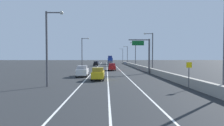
# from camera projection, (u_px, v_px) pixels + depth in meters

# --- Properties ---
(ground_plane) EXTENTS (320.00, 320.00, 0.00)m
(ground_plane) POSITION_uv_depth(u_px,v_px,m) (112.00, 66.00, 69.34)
(ground_plane) COLOR #26282B
(lane_stripe_left) EXTENTS (0.16, 130.00, 0.00)m
(lane_stripe_left) POSITION_uv_depth(u_px,v_px,m) (97.00, 68.00, 60.18)
(lane_stripe_left) COLOR silver
(lane_stripe_left) RESTS_ON ground_plane
(lane_stripe_center) EXTENTS (0.16, 130.00, 0.00)m
(lane_stripe_center) POSITION_uv_depth(u_px,v_px,m) (107.00, 68.00, 60.29)
(lane_stripe_center) COLOR silver
(lane_stripe_center) RESTS_ON ground_plane
(lane_stripe_right) EXTENTS (0.16, 130.00, 0.00)m
(lane_stripe_right) POSITION_uv_depth(u_px,v_px,m) (118.00, 68.00, 60.40)
(lane_stripe_right) COLOR silver
(lane_stripe_right) RESTS_ON ground_plane
(jersey_barrier_right) EXTENTS (0.60, 120.00, 1.10)m
(jersey_barrier_right) POSITION_uv_depth(u_px,v_px,m) (146.00, 69.00, 45.58)
(jersey_barrier_right) COLOR #9E998E
(jersey_barrier_right) RESTS_ON ground_plane
(overhead_sign_gantry) EXTENTS (4.68, 0.36, 7.50)m
(overhead_sign_gantry) POSITION_uv_depth(u_px,v_px,m) (146.00, 52.00, 39.29)
(overhead_sign_gantry) COLOR #47474C
(overhead_sign_gantry) RESTS_ON ground_plane
(speed_advisory_sign) EXTENTS (0.60, 0.11, 3.00)m
(speed_advisory_sign) POSITION_uv_depth(u_px,v_px,m) (189.00, 74.00, 19.74)
(speed_advisory_sign) COLOR #4C4C51
(speed_advisory_sign) RESTS_ON ground_plane
(lamp_post_right_near) EXTENTS (2.14, 0.44, 9.08)m
(lamp_post_right_near) POSITION_uv_depth(u_px,v_px,m) (222.00, 38.00, 16.20)
(lamp_post_right_near) COLOR #4C4C51
(lamp_post_right_near) RESTS_ON ground_plane
(lamp_post_right_second) EXTENTS (2.14, 0.44, 9.08)m
(lamp_post_right_second) POSITION_uv_depth(u_px,v_px,m) (151.00, 50.00, 40.99)
(lamp_post_right_second) COLOR #4C4C51
(lamp_post_right_second) RESTS_ON ground_plane
(lamp_post_right_third) EXTENTS (2.14, 0.44, 9.08)m
(lamp_post_right_third) POSITION_uv_depth(u_px,v_px,m) (135.00, 52.00, 65.79)
(lamp_post_right_third) COLOR #4C4C51
(lamp_post_right_third) RESTS_ON ground_plane
(lamp_post_right_fourth) EXTENTS (2.14, 0.44, 9.08)m
(lamp_post_right_fourth) POSITION_uv_depth(u_px,v_px,m) (127.00, 54.00, 90.59)
(lamp_post_right_fourth) COLOR #4C4C51
(lamp_post_right_fourth) RESTS_ON ground_plane
(lamp_post_right_fifth) EXTENTS (2.14, 0.44, 9.08)m
(lamp_post_right_fifth) POSITION_uv_depth(u_px,v_px,m) (122.00, 55.00, 115.38)
(lamp_post_right_fifth) COLOR #4C4C51
(lamp_post_right_fifth) RESTS_ON ground_plane
(lamp_post_left_near) EXTENTS (2.14, 0.44, 9.08)m
(lamp_post_left_near) POSITION_uv_depth(u_px,v_px,m) (49.00, 43.00, 21.67)
(lamp_post_left_near) COLOR #4C4C51
(lamp_post_left_near) RESTS_ON ground_plane
(lamp_post_left_mid) EXTENTS (2.14, 0.44, 9.08)m
(lamp_post_left_mid) POSITION_uv_depth(u_px,v_px,m) (83.00, 51.00, 51.43)
(lamp_post_left_mid) COLOR #4C4C51
(lamp_post_left_mid) RESTS_ON ground_plane
(car_white_0) EXTENTS (2.05, 4.75, 2.00)m
(car_white_0) POSITION_uv_depth(u_px,v_px,m) (82.00, 71.00, 33.30)
(car_white_0) COLOR white
(car_white_0) RESTS_ON ground_plane
(car_yellow_1) EXTENTS (1.97, 4.19, 1.95)m
(car_yellow_1) POSITION_uv_depth(u_px,v_px,m) (98.00, 74.00, 28.23)
(car_yellow_1) COLOR gold
(car_yellow_1) RESTS_ON ground_plane
(car_black_2) EXTENTS (1.91, 4.48, 1.90)m
(car_black_2) POSITION_uv_depth(u_px,v_px,m) (96.00, 64.00, 73.00)
(car_black_2) COLOR black
(car_black_2) RESTS_ON ground_plane
(car_gray_3) EXTENTS (1.96, 4.43, 2.07)m
(car_gray_3) POSITION_uv_depth(u_px,v_px,m) (110.00, 64.00, 72.43)
(car_gray_3) COLOR slate
(car_gray_3) RESTS_ON ground_plane
(car_silver_4) EXTENTS (2.00, 4.14, 2.04)m
(car_silver_4) POSITION_uv_depth(u_px,v_px,m) (98.00, 63.00, 84.13)
(car_silver_4) COLOR #B7B7BC
(car_silver_4) RESTS_ON ground_plane
(car_red_5) EXTENTS (1.96, 4.71, 1.96)m
(car_red_5) POSITION_uv_depth(u_px,v_px,m) (112.00, 67.00, 48.53)
(car_red_5) COLOR red
(car_red_5) RESTS_ON ground_plane
(box_truck) EXTENTS (2.56, 9.28, 4.34)m
(box_truck) POSITION_uv_depth(u_px,v_px,m) (110.00, 60.00, 92.79)
(box_truck) COLOR navy
(box_truck) RESTS_ON ground_plane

